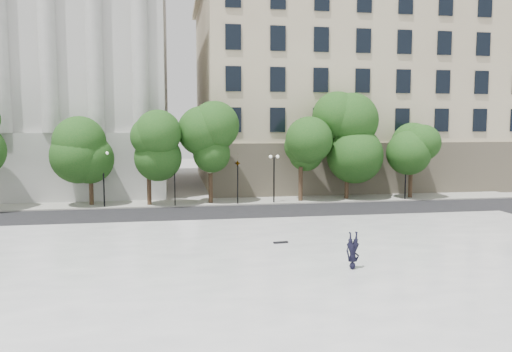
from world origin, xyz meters
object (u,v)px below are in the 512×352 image
object	(u,v)px
traffic_light_east	(238,160)
person_lying	(353,264)
traffic_light_west	(174,161)
skateboard	(281,242)

from	to	relation	value
traffic_light_east	person_lying	bearing A→B (deg)	-83.39
traffic_light_west	skateboard	distance (m)	16.72
skateboard	person_lying	bearing A→B (deg)	-74.65
traffic_light_west	person_lying	distance (m)	22.13
traffic_light_west	traffic_light_east	xyz separation A→B (m)	(5.15, -0.00, -0.01)
traffic_light_west	traffic_light_east	size ratio (longest dim) A/B	1.00
person_lying	skateboard	world-z (taller)	person_lying
skateboard	traffic_light_east	bearing A→B (deg)	84.45
skateboard	traffic_light_west	bearing A→B (deg)	102.74
traffic_light_east	person_lying	world-z (taller)	traffic_light_east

